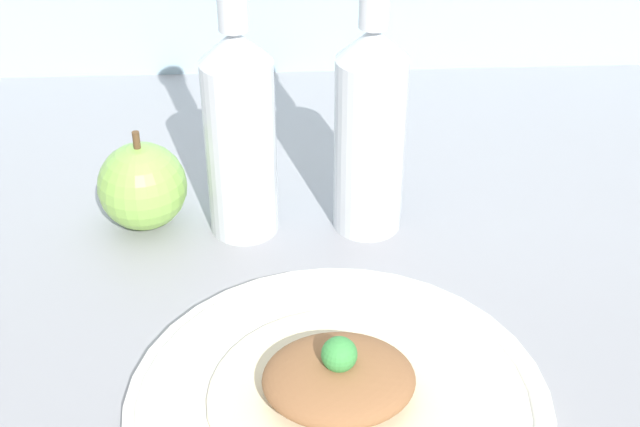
{
  "coord_description": "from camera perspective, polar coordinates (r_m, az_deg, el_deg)",
  "views": [
    {
      "loc": [
        -2.24,
        -45.06,
        45.66
      ],
      "look_at": [
        0.36,
        8.88,
        8.89
      ],
      "focal_mm": 50.0,
      "sensor_mm": 36.0,
      "label": 1
    }
  ],
  "objects": [
    {
      "name": "cider_bottle_right",
      "position": [
        0.75,
        3.22,
        5.75
      ],
      "size": [
        6.01,
        6.01,
        25.4
      ],
      "color": "silver",
      "rests_on": "ground_plane"
    },
    {
      "name": "plated_food",
      "position": [
        0.61,
        1.21,
        -10.85
      ],
      "size": [
        17.77,
        17.77,
        5.33
      ],
      "color": "beige",
      "rests_on": "plate"
    },
    {
      "name": "ground_plane",
      "position": [
        0.66,
        0.06,
        -12.32
      ],
      "size": [
        180.0,
        110.0,
        4.0
      ],
      "primitive_type": "cube",
      "color": "gray"
    },
    {
      "name": "plate",
      "position": [
        0.62,
        1.18,
        -12.11
      ],
      "size": [
        29.04,
        29.04,
        1.58
      ],
      "color": "silver",
      "rests_on": "ground_plane"
    },
    {
      "name": "apple",
      "position": [
        0.79,
        -11.29,
        1.73
      ],
      "size": [
        7.79,
        7.79,
        9.28
      ],
      "color": "#84B74C",
      "rests_on": "ground_plane"
    },
    {
      "name": "cider_bottle_left",
      "position": [
        0.74,
        -5.18,
        5.55
      ],
      "size": [
        6.01,
        6.01,
        25.4
      ],
      "color": "silver",
      "rests_on": "ground_plane"
    }
  ]
}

